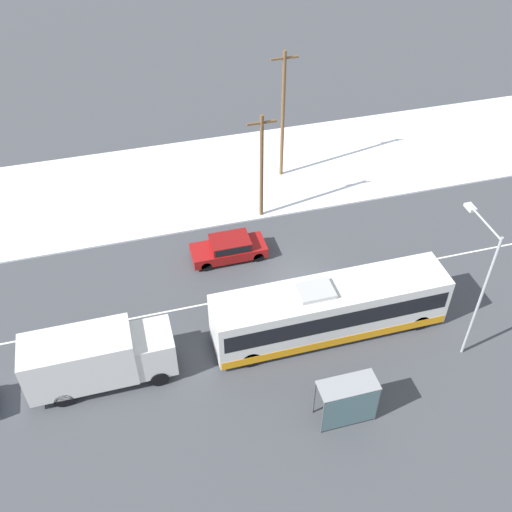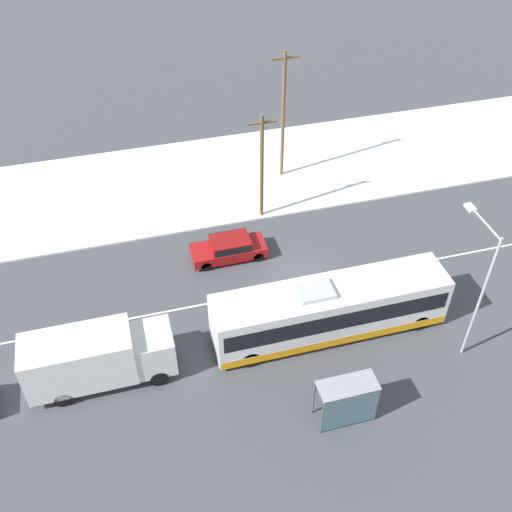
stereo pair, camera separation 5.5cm
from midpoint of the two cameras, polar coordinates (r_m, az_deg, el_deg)
The scene contains 11 objects.
ground_plane at distance 34.63m, azimuth 4.12°, elevation -2.83°, with size 120.00×120.00×0.00m, color #424449.
snow_lot at distance 43.44m, azimuth -0.90°, elevation 7.90°, with size 80.00×10.76×0.12m.
lane_marking_center at distance 34.62m, azimuth 4.12°, elevation -2.83°, with size 60.00×0.12×0.00m.
city_bus at distance 31.21m, azimuth 7.02°, elevation -5.08°, with size 12.29×2.57×3.35m.
box_truck at distance 29.80m, azimuth -15.01°, elevation -9.30°, with size 7.02×2.30×3.15m.
sedan_car at distance 35.88m, azimuth -2.62°, elevation 0.83°, with size 4.49×1.80×1.40m.
pedestrian_at_stop at distance 28.89m, azimuth 7.48°, elevation -12.20°, with size 0.61×0.27×1.70m.
bus_shelter at distance 27.77m, azimuth 8.80°, elevation -13.36°, with size 2.72×1.20×2.40m.
streetlamp at distance 29.94m, azimuth 20.43°, elevation -1.80°, with size 0.36×2.90×7.68m.
utility_pole_roadside at distance 37.26m, azimuth 0.49°, elevation 8.56°, with size 1.80×0.24×7.34m.
utility_pole_snowlot at distance 40.87m, azimuth 2.54°, elevation 13.27°, with size 1.80×0.24×9.20m.
Camera 1 is at (-8.95, -23.06, 24.23)m, focal length 42.00 mm.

